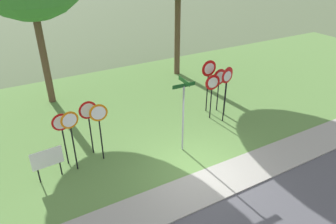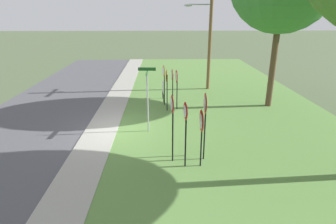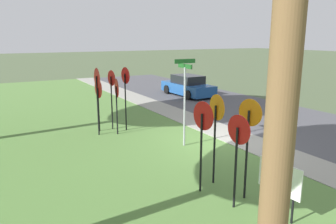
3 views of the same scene
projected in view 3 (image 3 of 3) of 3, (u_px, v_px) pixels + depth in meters
ground_plane at (223, 142)px, 12.51m from camera, size 160.00×160.00×0.00m
road_asphalt at (307, 126)px, 14.81m from camera, size 44.00×6.40×0.01m
sidewalk_strip at (239, 139)px, 12.89m from camera, size 44.00×1.60×0.06m
grass_median at (61, 173)px, 9.63m from camera, size 44.00×12.00×0.04m
stop_sign_near_left at (238, 142)px, 7.34m from camera, size 0.67×0.11×2.21m
stop_sign_near_right at (216, 120)px, 8.59m from camera, size 0.69×0.12×2.44m
stop_sign_far_left at (203, 127)px, 8.12m from camera, size 0.72×0.12×2.35m
stop_sign_far_center at (249, 128)px, 7.74m from camera, size 0.64×0.14×2.48m
yield_sign_near_left at (126, 84)px, 13.62m from camera, size 0.69×0.13×2.67m
yield_sign_near_right at (117, 93)px, 13.11m from camera, size 0.76×0.13×2.27m
yield_sign_far_left at (99, 92)px, 13.56m from camera, size 0.83×0.11×2.24m
yield_sign_far_right at (98, 85)px, 12.93m from camera, size 0.81×0.10×2.71m
yield_sign_center at (112, 86)px, 13.79m from camera, size 0.66×0.13×2.53m
street_name_post at (185, 95)px, 11.64m from camera, size 0.96×0.82×3.14m
notice_board at (279, 181)px, 7.14m from camera, size 1.10×0.11×1.25m
parked_sedan_distant at (188, 86)px, 22.40m from camera, size 4.34×1.99×1.39m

